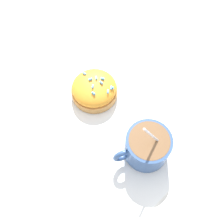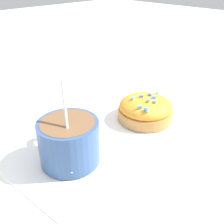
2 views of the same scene
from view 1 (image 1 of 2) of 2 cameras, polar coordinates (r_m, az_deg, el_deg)
name	(u,v)px [view 1 (image 1 of 2)]	position (r m, az deg, el deg)	size (l,w,h in m)	color
ground_plane	(119,122)	(0.54, 1.51, -2.21)	(3.00, 3.00, 0.00)	silver
paper_napkin	(119,122)	(0.54, 1.52, -2.14)	(0.35, 0.36, 0.00)	white
coffee_cup	(146,147)	(0.48, 7.48, -7.46)	(0.08, 0.11, 0.12)	#335184
frosted_pastry	(95,89)	(0.55, -3.71, 5.08)	(0.10, 0.10, 0.05)	#C18442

